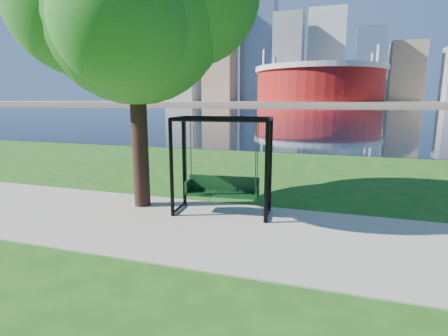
% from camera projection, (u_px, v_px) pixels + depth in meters
% --- Properties ---
extents(ground, '(900.00, 900.00, 0.00)m').
position_uv_depth(ground, '(230.00, 223.00, 8.48)').
color(ground, '#1E5114').
rests_on(ground, ground).
extents(path, '(120.00, 4.00, 0.03)m').
position_uv_depth(path, '(224.00, 230.00, 8.01)').
color(path, '#9E937F').
rests_on(path, ground).
extents(river, '(900.00, 180.00, 0.02)m').
position_uv_depth(river, '(329.00, 110.00, 103.84)').
color(river, black).
rests_on(river, ground).
extents(far_bank, '(900.00, 228.00, 2.00)m').
position_uv_depth(far_bank, '(335.00, 103.00, 294.37)').
color(far_bank, '#937F60').
rests_on(far_bank, ground).
extents(stadium, '(83.00, 83.00, 32.00)m').
position_uv_depth(stadium, '(319.00, 83.00, 228.46)').
color(stadium, maroon).
rests_on(stadium, far_bank).
extents(skyline, '(392.00, 66.00, 96.50)m').
position_uv_depth(skyline, '(332.00, 62.00, 301.52)').
color(skyline, gray).
rests_on(skyline, far_bank).
extents(swing, '(2.56, 1.29, 2.53)m').
position_uv_depth(swing, '(222.00, 168.00, 8.96)').
color(swing, black).
rests_on(swing, ground).
extents(park_tree, '(6.21, 5.61, 7.72)m').
position_uv_depth(park_tree, '(133.00, 4.00, 8.92)').
color(park_tree, black).
rests_on(park_tree, ground).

